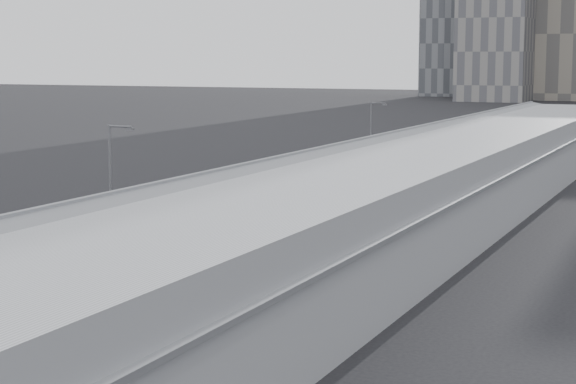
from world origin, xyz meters
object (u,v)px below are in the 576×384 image
Objects in this scene: bus_2 at (138,263)px; shipping_container at (397,155)px; bus_3 at (238,224)px; bus_7 at (446,154)px; suv at (444,147)px; street_lamp_near at (113,182)px; bus_5 at (360,182)px; street_lamp_far at (372,132)px; bus_4 at (308,201)px; bus_6 at (410,168)px.

bus_2 reaches higher than shipping_container.
bus_7 is (-0.32, 57.76, -0.04)m from bus_3.
bus_7 is at bearing -67.30° from suv.
street_lamp_near is at bearing -132.50° from bus_3.
bus_5 is 2.41× the size of shipping_container.
street_lamp_far reaches higher than suv.
shipping_container is at bearing 94.93° from bus_3.
bus_7 is at bearing 58.55° from street_lamp_far.
street_lamp_near reaches higher than bus_7.
bus_5 is 2.29× the size of suv.
bus_4 is 0.96× the size of bus_7.
bus_4 is at bearing 88.22° from bus_3.
bus_6 is (0.33, 40.71, -0.07)m from bus_3.
street_lamp_near reaches higher than bus_4.
shipping_container is (-0.85, 64.94, -4.06)m from street_lamp_near.
bus_7 reaches higher than shipping_container.
bus_5 reaches higher than shipping_container.
bus_2 is 0.92× the size of bus_3.
street_lamp_far is (-7.10, 61.52, 3.36)m from bus_2.
bus_3 is (-0.51, 14.00, 0.14)m from bus_2.
bus_3 is 2.47× the size of shipping_container.
bus_6 reaches higher than bus_4.
street_lamp_near reaches higher than bus_6.
bus_4 is 27.88m from bus_6.
bus_5 is 0.99× the size of bus_7.
bus_3 reaches higher than bus_6.
bus_6 is at bearing -74.03° from suv.
street_lamp_far is (-0.57, 54.51, -0.36)m from street_lamp_near.
bus_6 is (-0.18, 54.71, 0.07)m from bus_2.
bus_7 reaches higher than suv.
shipping_container is (-6.85, 45.12, -0.38)m from bus_4.
bus_7 is 65.11m from street_lamp_near.
street_lamp_far is 11.07m from shipping_container.
bus_4 is 45.64m from shipping_container.
street_lamp_far is at bearing -65.93° from shipping_container.
bus_3 reaches higher than suv.
bus_4 is 35.46m from street_lamp_far.
bus_7 is 6.56m from shipping_container.
bus_7 is 2.31× the size of suv.
bus_3 is at bearing -88.08° from bus_4.
bus_7 reaches higher than bus_4.
street_lamp_far is (-6.59, 47.52, 3.22)m from bus_3.
street_lamp_near reaches higher than shipping_container.
bus_3 is 1.05× the size of bus_6.
bus_4 is 1.54× the size of street_lamp_far.
street_lamp_far reaches higher than shipping_container.
bus_4 reaches higher than suv.
bus_6 is at bearing 91.17° from bus_4.
bus_4 is 13.76m from bus_5.
bus_3 is at bearing -90.24° from bus_6.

